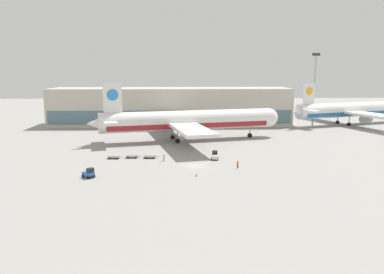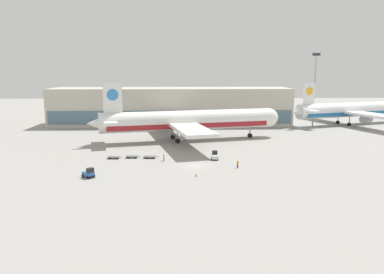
{
  "view_description": "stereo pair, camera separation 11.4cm",
  "coord_description": "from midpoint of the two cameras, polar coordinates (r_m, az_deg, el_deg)",
  "views": [
    {
      "loc": [
        -3.44,
        -79.67,
        20.7
      ],
      "look_at": [
        -0.18,
        13.52,
        4.0
      ],
      "focal_mm": 35.0,
      "sensor_mm": 36.0,
      "label": 1
    },
    {
      "loc": [
        -3.33,
        -79.68,
        20.7
      ],
      "look_at": [
        -0.18,
        13.52,
        4.0
      ],
      "focal_mm": 35.0,
      "sensor_mm": 36.0,
      "label": 2
    }
  ],
  "objects": [
    {
      "name": "airplane_main",
      "position": [
        110.56,
        -0.95,
        2.43
      ],
      "size": [
        57.21,
        48.56,
        17.0
      ],
      "rotation": [
        0.0,
        0.0,
        0.23
      ],
      "color": "white",
      "rests_on": "ground_plane"
    },
    {
      "name": "airplane_distant",
      "position": [
        156.58,
        22.99,
        3.78
      ],
      "size": [
        52.91,
        45.36,
        16.04
      ],
      "rotation": [
        0.0,
        0.0,
        0.32
      ],
      "color": "white",
      "rests_on": "ground_plane"
    },
    {
      "name": "baggage_dolly_third",
      "position": [
        89.76,
        -6.48,
        -2.99
      ],
      "size": [
        3.75,
        1.69,
        0.48
      ],
      "rotation": [
        0.0,
        0.0,
        -0.07
      ],
      "color": "#56565B",
      "rests_on": "ground_plane"
    },
    {
      "name": "ground_plane",
      "position": [
        82.39,
        0.42,
        -4.4
      ],
      "size": [
        400.0,
        400.0,
        0.0
      ],
      "primitive_type": "plane",
      "color": "gray"
    },
    {
      "name": "terminal_building",
      "position": [
        144.44,
        -3.27,
        4.69
      ],
      "size": [
        90.0,
        18.2,
        14.0
      ],
      "color": "#BCB7A8",
      "rests_on": "ground_plane"
    },
    {
      "name": "baggage_dolly_lead",
      "position": [
        90.71,
        -11.88,
        -3.01
      ],
      "size": [
        3.75,
        1.69,
        0.48
      ],
      "rotation": [
        0.0,
        0.0,
        -0.07
      ],
      "color": "#56565B",
      "rests_on": "ground_plane"
    },
    {
      "name": "baggage_tug_foreground",
      "position": [
        75.97,
        -15.48,
        -5.35
      ],
      "size": [
        2.78,
        2.68,
        2.0
      ],
      "rotation": [
        0.0,
        0.0,
        -0.7
      ],
      "color": "#2D66B7",
      "rests_on": "ground_plane"
    },
    {
      "name": "baggage_tug_mid",
      "position": [
        88.05,
        3.46,
        -2.88
      ],
      "size": [
        1.87,
        2.59,
        2.0
      ],
      "rotation": [
        0.0,
        0.0,
        1.46
      ],
      "color": "silver",
      "rests_on": "ground_plane"
    },
    {
      "name": "baggage_dolly_second",
      "position": [
        90.63,
        -9.16,
        -2.93
      ],
      "size": [
        3.75,
        1.69,
        0.48
      ],
      "rotation": [
        0.0,
        0.0,
        -0.07
      ],
      "color": "#56565B",
      "rests_on": "ground_plane"
    },
    {
      "name": "ground_crew_near",
      "position": [
        86.52,
        -4.35,
        -3.02
      ],
      "size": [
        0.3,
        0.56,
        1.74
      ],
      "rotation": [
        0.0,
        0.0,
        4.96
      ],
      "color": "black",
      "rests_on": "ground_plane"
    },
    {
      "name": "ground_crew_far",
      "position": [
        80.73,
        6.94,
        -4.04
      ],
      "size": [
        0.5,
        0.37,
        1.71
      ],
      "rotation": [
        0.0,
        0.0,
        0.53
      ],
      "color": "black",
      "rests_on": "ground_plane"
    },
    {
      "name": "traffic_cone_near",
      "position": [
        74.37,
        0.61,
        -5.74
      ],
      "size": [
        0.4,
        0.4,
        0.69
      ],
      "color": "black",
      "rests_on": "ground_plane"
    },
    {
      "name": "light_mast",
      "position": [
        146.55,
        18.15,
        7.55
      ],
      "size": [
        2.8,
        0.5,
        26.87
      ],
      "color": "#9EA0A5",
      "rests_on": "ground_plane"
    }
  ]
}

